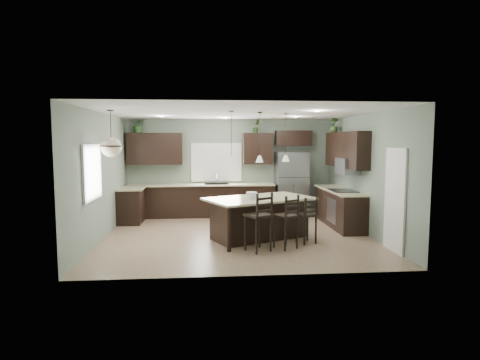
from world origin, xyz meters
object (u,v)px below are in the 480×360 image
Objects in this scene: bar_stool_left at (258,222)px; bar_stool_right at (306,220)px; plant_back_left at (139,125)px; bar_stool_center at (286,222)px; serving_dish at (252,195)px; refrigerator at (291,184)px; kitchen_island at (259,218)px.

bar_stool_right is (1.10, 0.53, -0.09)m from bar_stool_left.
plant_back_left reaches higher than bar_stool_right.
plant_back_left reaches higher than bar_stool_center.
serving_dish is 0.24× the size of bar_stool_right.
bar_stool_left is 2.59× the size of plant_back_left.
bar_stool_right is at bearing -39.87° from plant_back_left.
serving_dish is at bearing -117.67° from refrigerator.
bar_stool_center is (0.43, -0.83, 0.09)m from kitchen_island.
serving_dish is 4.44m from plant_back_left.
bar_stool_center reaches higher than serving_dish.
plant_back_left reaches higher than refrigerator.
bar_stool_right is at bearing 4.25° from bar_stool_center.
bar_stool_right is at bearing -18.16° from serving_dish.
serving_dish is 0.20× the size of bar_stool_left.
plant_back_left is at bearing 111.88° from kitchen_island.
bar_stool_left is at bearing -53.19° from plant_back_left.
plant_back_left is at bearing 101.49° from bar_stool_center.
bar_stool_center is 2.41× the size of plant_back_left.
serving_dish is at bearing 97.57° from bar_stool_center.
plant_back_left is at bearing 96.09° from bar_stool_left.
bar_stool_center is 0.64m from bar_stool_right.
refrigerator reaches higher than kitchen_island.
kitchen_island is at bearing 85.56° from bar_stool_center.
refrigerator is at bearing 62.33° from serving_dish.
plant_back_left reaches higher than serving_dish.
refrigerator is at bearing 38.00° from bar_stool_left.
kitchen_island is (-1.29, -2.72, -0.46)m from refrigerator.
bar_stool_right is (0.52, 0.38, -0.05)m from bar_stool_center.
refrigerator is at bearing 61.71° from bar_stool_right.
plant_back_left reaches higher than kitchen_island.
bar_stool_left reaches higher than serving_dish.
kitchen_island is 2.26× the size of bar_stool_right.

